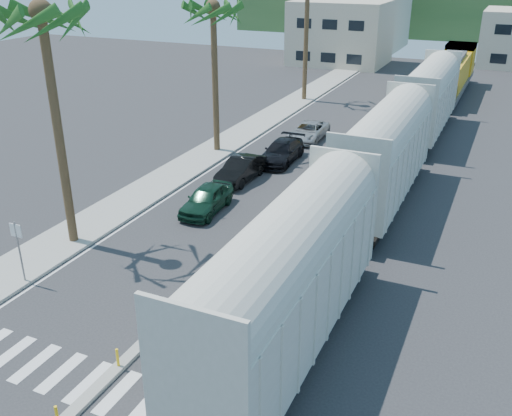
{
  "coord_description": "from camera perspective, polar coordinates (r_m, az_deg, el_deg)",
  "views": [
    {
      "loc": [
        11.01,
        -13.59,
        13.31
      ],
      "look_at": [
        0.49,
        9.6,
        2.0
      ],
      "focal_mm": 40.0,
      "sensor_mm": 36.0,
      "label": 1
    }
  ],
  "objects": [
    {
      "name": "rails",
      "position": [
        44.07,
        15.47,
        5.53
      ],
      "size": [
        1.56,
        100.0,
        0.06
      ],
      "color": "black",
      "rests_on": "ground"
    },
    {
      "name": "crosswalk",
      "position": [
        20.79,
        -15.27,
        -16.85
      ],
      "size": [
        14.0,
        2.2,
        0.01
      ],
      "primitive_type": "cube",
      "color": "silver",
      "rests_on": "ground"
    },
    {
      "name": "sidewalk",
      "position": [
        45.22,
        -2.34,
        6.91
      ],
      "size": [
        3.0,
        90.0,
        0.15
      ],
      "primitive_type": "cube",
      "color": "gray",
      "rests_on": "ground"
    },
    {
      "name": "car_rear",
      "position": [
        45.26,
        5.28,
        7.66
      ],
      "size": [
        2.35,
        4.98,
        1.37
      ],
      "primitive_type": "imported",
      "rotation": [
        0.0,
        0.0,
        0.01
      ],
      "color": "#A8AAAD",
      "rests_on": "ground"
    },
    {
      "name": "buildings",
      "position": [
        87.46,
        13.4,
        17.47
      ],
      "size": [
        38.0,
        27.0,
        10.0
      ],
      "color": "#BEAE97",
      "rests_on": "ground"
    },
    {
      "name": "cyclist",
      "position": [
        20.01,
        -8.64,
        -15.61
      ],
      "size": [
        1.49,
        2.01,
        2.1
      ],
      "rotation": [
        0.0,
        0.0,
        1.29
      ],
      "color": "#9EA0A5",
      "rests_on": "ground"
    },
    {
      "name": "ground",
      "position": [
        21.98,
        -11.95,
        -13.94
      ],
      "size": [
        140.0,
        140.0,
        0.0
      ],
      "primitive_type": "plane",
      "color": "#28282B",
      "rests_on": "ground"
    },
    {
      "name": "car_second",
      "position": [
        36.59,
        -1.53,
        3.89
      ],
      "size": [
        1.86,
        4.7,
        1.52
      ],
      "primitive_type": "imported",
      "rotation": [
        0.0,
        0.0,
        -0.03
      ],
      "color": "black",
      "rests_on": "ground"
    },
    {
      "name": "car_lead",
      "position": [
        32.2,
        -4.97,
        0.91
      ],
      "size": [
        2.3,
        4.65,
        1.51
      ],
      "primitive_type": "imported",
      "rotation": [
        0.0,
        0.0,
        0.06
      ],
      "color": "#103121",
      "rests_on": "ground"
    },
    {
      "name": "street_sign",
      "position": [
        26.58,
        -22.69,
        -3.3
      ],
      "size": [
        0.6,
        0.08,
        3.0
      ],
      "color": "slate",
      "rests_on": "ground"
    },
    {
      "name": "lane_markings",
      "position": [
        42.88,
        5.31,
        5.77
      ],
      "size": [
        9.42,
        90.0,
        0.01
      ],
      "color": "silver",
      "rests_on": "ground"
    },
    {
      "name": "car_third",
      "position": [
        40.05,
        2.57,
        5.65
      ],
      "size": [
        2.34,
        5.25,
        1.49
      ],
      "primitive_type": "imported",
      "rotation": [
        0.0,
        0.0,
        0.02
      ],
      "color": "black",
      "rests_on": "ground"
    },
    {
      "name": "hillside",
      "position": [
        114.35,
        19.94,
        18.97
      ],
      "size": [
        80.0,
        20.0,
        12.0
      ],
      "primitive_type": "cube",
      "color": "#385628",
      "rests_on": "ground"
    },
    {
      "name": "median",
      "position": [
        37.7,
        5.84,
        3.29
      ],
      "size": [
        0.45,
        60.0,
        0.85
      ],
      "color": "gray",
      "rests_on": "ground"
    },
    {
      "name": "freight_train",
      "position": [
        38.55,
        14.63,
        7.51
      ],
      "size": [
        3.0,
        60.94,
        5.85
      ],
      "color": "beige",
      "rests_on": "ground"
    }
  ]
}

